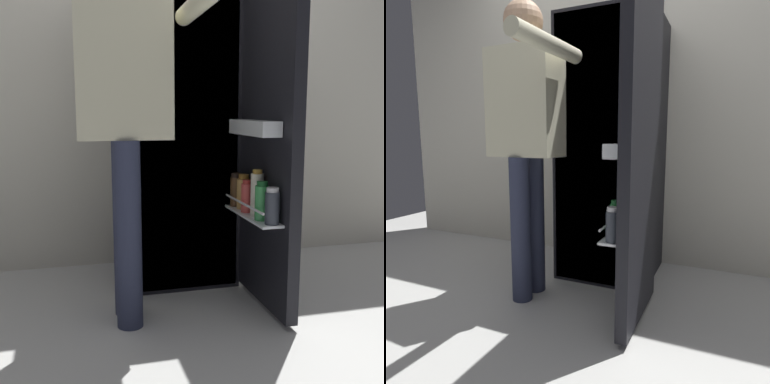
# 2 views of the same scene
# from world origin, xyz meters

# --- Properties ---
(ground_plane) EXTENTS (5.90, 5.90, 0.00)m
(ground_plane) POSITION_xyz_m (0.00, 0.00, 0.00)
(ground_plane) COLOR silver
(kitchen_wall) EXTENTS (4.40, 0.10, 2.66)m
(kitchen_wall) POSITION_xyz_m (0.00, 0.91, 1.33)
(kitchen_wall) COLOR silver
(kitchen_wall) RESTS_ON ground_plane
(refrigerator) EXTENTS (0.70, 1.22, 1.76)m
(refrigerator) POSITION_xyz_m (0.03, 0.50, 0.88)
(refrigerator) COLOR black
(refrigerator) RESTS_ON ground_plane
(person) EXTENTS (0.55, 0.76, 1.73)m
(person) POSITION_xyz_m (-0.33, -0.03, 1.04)
(person) COLOR #2D334C
(person) RESTS_ON ground_plane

